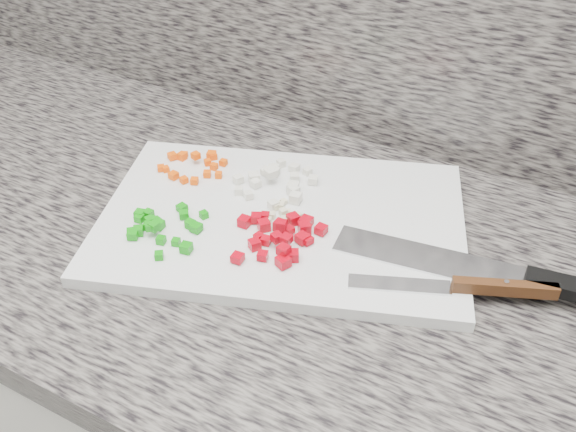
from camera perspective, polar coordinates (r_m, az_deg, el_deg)
countertop at (r=0.83m, az=3.78°, el=-4.83°), size 3.96×0.64×0.04m
cutting_board at (r=0.86m, az=-0.54°, el=-0.39°), size 0.56×0.46×0.02m
carrot_pile at (r=0.96m, az=-8.24°, el=4.63°), size 0.10×0.09×0.02m
onion_pile at (r=0.91m, az=-1.06°, el=3.22°), size 0.11×0.11×0.02m
green_pepper_pile at (r=0.84m, az=-11.18°, el=-0.92°), size 0.11×0.11×0.02m
red_pepper_pile at (r=0.81m, az=-0.67°, el=-1.67°), size 0.11×0.12×0.02m
garlic_pile at (r=0.85m, az=-0.55°, el=0.36°), size 0.05×0.06×0.01m
chef_knife at (r=0.80m, az=20.95°, el=-5.41°), size 0.38×0.09×0.02m
paring_knife at (r=0.77m, az=16.51°, el=-6.07°), size 0.23×0.11×0.02m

